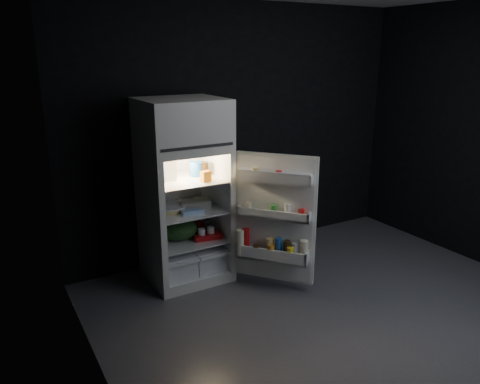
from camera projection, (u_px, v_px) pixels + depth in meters
floor at (339, 312)px, 4.09m from camera, size 4.00×3.40×0.00m
wall_back at (242, 131)px, 5.12m from camera, size 4.00×0.00×2.70m
wall_left at (93, 200)px, 2.75m from camera, size 0.00×3.40×2.70m
refrigerator at (183, 185)px, 4.50m from camera, size 0.76×0.71×1.78m
fridge_door at (274, 222)px, 4.32m from camera, size 0.61×0.67×1.22m
milk_jug at (168, 167)px, 4.39m from camera, size 0.20×0.20×0.24m
mayo_jar at (196, 169)px, 4.53m from camera, size 0.14×0.14×0.14m
jam_jar at (203, 169)px, 4.56m from camera, size 0.12×0.12×0.13m
amber_bottle at (153, 169)px, 4.35m from camera, size 0.10×0.10×0.22m
small_carton at (206, 176)px, 4.33m from camera, size 0.10×0.08×0.10m
egg_carton at (196, 205)px, 4.53m from camera, size 0.30×0.16×0.07m
pie at (170, 208)px, 4.48m from camera, size 0.32×0.32×0.04m
flat_package at (192, 212)px, 4.39m from camera, size 0.21×0.12×0.04m
wrapped_pkg at (201, 200)px, 4.71m from camera, size 0.15×0.14×0.05m
produce_bag at (179, 230)px, 4.55m from camera, size 0.38×0.33×0.20m
yogurt_tray at (207, 236)px, 4.59m from camera, size 0.29×0.19×0.05m
small_can_red at (199, 226)px, 4.81m from camera, size 0.09×0.09×0.09m
small_can_silver at (207, 225)px, 4.82m from camera, size 0.08×0.08×0.09m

